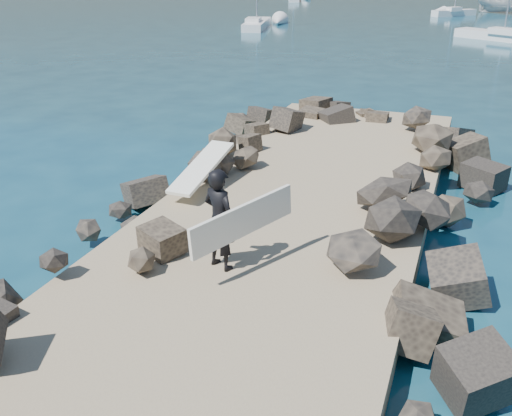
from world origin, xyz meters
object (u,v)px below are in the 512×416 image
at_px(surfboard_resting, 202,172).
at_px(boat_imported, 505,2).
at_px(sailboat_a, 256,24).
at_px(surfer_with_board, 223,220).

bearing_deg(surfboard_resting, boat_imported, 84.32).
bearing_deg(sailboat_a, surfboard_resting, -71.31).
height_order(surfboard_resting, surfer_with_board, surfer_with_board).
bearing_deg(sailboat_a, boat_imported, 48.76).
xyz_separation_m(surfer_with_board, sailboat_a, (-15.09, 41.89, -1.22)).
height_order(boat_imported, sailboat_a, sailboat_a).
bearing_deg(boat_imported, surfer_with_board, -169.08).
bearing_deg(surfer_with_board, surfboard_resting, 121.29).
bearing_deg(surfer_with_board, sailboat_a, 109.81).
distance_m(surfboard_resting, sailboat_a, 40.64).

